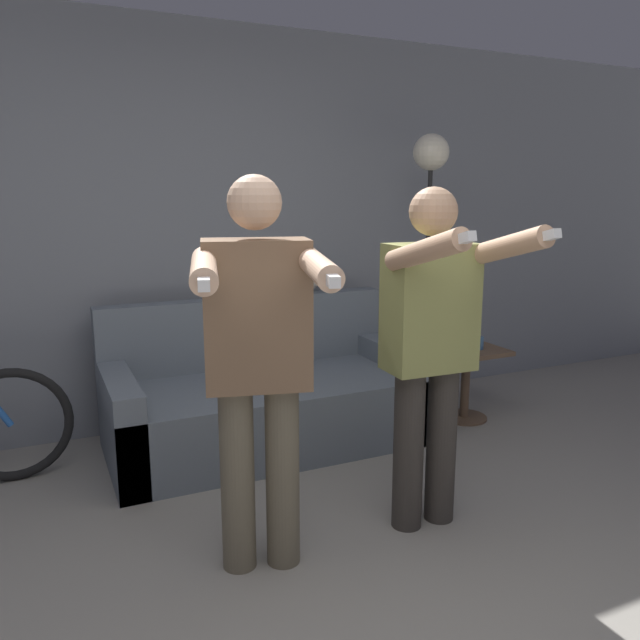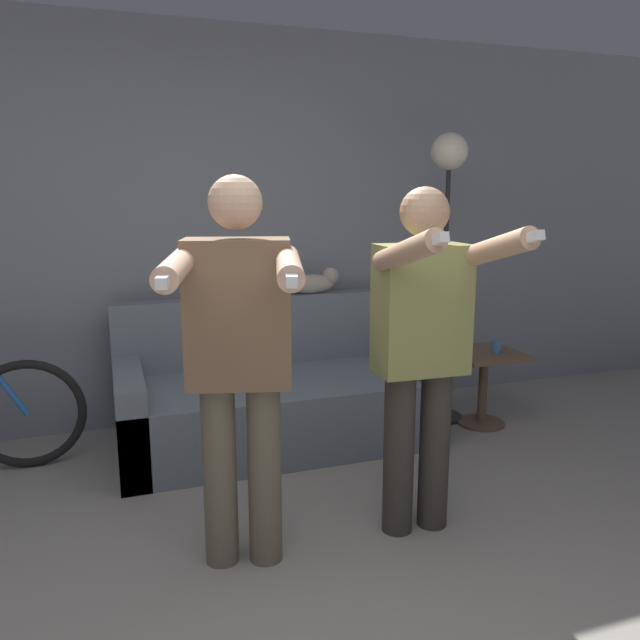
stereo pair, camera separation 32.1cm
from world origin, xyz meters
The scene contains 8 objects.
wall_back centered at (0.00, 2.60, 1.30)m, with size 10.00×0.05×2.60m.
couch centered at (0.46, 2.04, 0.27)m, with size 1.91×0.90×0.87m.
person_left centered at (-0.01, 0.78, 0.92)m, with size 0.59×0.75×1.61m.
person_right centered at (0.80, 0.78, 0.90)m, with size 0.49×0.67×1.57m.
cat centered at (0.83, 2.37, 0.95)m, with size 0.48×0.11×0.17m.
floor_lamp centered at (1.64, 2.05, 1.50)m, with size 0.32×0.32×1.92m.
side_table centered at (1.85, 1.85, 0.36)m, with size 0.45×0.45×0.51m.
cup centered at (1.90, 1.78, 0.55)m, with size 0.06×0.06×0.08m.
Camera 2 is at (-0.49, -1.58, 1.54)m, focal length 35.00 mm.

